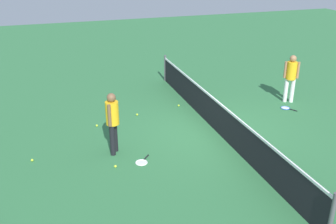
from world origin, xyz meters
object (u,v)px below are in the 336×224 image
tennis_racket_far_player (286,108)px  player_near_side (112,118)px  tennis_ball_midcourt (179,105)px  tennis_ball_stray_left (32,160)px  tennis_ball_near_player (97,126)px  player_far_side (291,75)px  tennis_ball_by_net (137,115)px  tennis_ball_baseline (115,166)px  tennis_racket_near_player (142,162)px

tennis_racket_far_player → player_near_side: bearing=-78.7°
tennis_ball_midcourt → tennis_ball_stray_left: 5.39m
player_near_side → tennis_ball_midcourt: 3.87m
tennis_ball_near_player → tennis_ball_midcourt: 3.04m
player_far_side → tennis_racket_far_player: size_ratio=2.87×
tennis_ball_midcourt → tennis_ball_by_net: bearing=-78.4°
tennis_ball_baseline → tennis_racket_far_player: bearing=107.6°
tennis_ball_midcourt → tennis_ball_baseline: (3.32, -2.86, 0.00)m
player_near_side → player_far_side: same height
player_near_side → tennis_ball_midcourt: (-2.56, 2.74, -0.98)m
player_far_side → tennis_ball_baseline: 7.24m
player_far_side → tennis_ball_baseline: (2.52, -6.72, -0.98)m
tennis_ball_by_net → tennis_ball_stray_left: same height
player_far_side → tennis_ball_near_player: (-0.03, -6.80, -0.98)m
tennis_racket_near_player → tennis_racket_far_player: (-1.97, 5.61, 0.00)m
tennis_racket_near_player → tennis_ball_midcourt: tennis_ball_midcourt is taller
tennis_ball_midcourt → player_far_side: bearing=78.3°
tennis_ball_stray_left → tennis_racket_near_player: bearing=70.7°
tennis_racket_near_player → tennis_ball_stray_left: bearing=-109.3°
tennis_racket_far_player → tennis_ball_near_player: bearing=-95.0°
tennis_ball_by_net → tennis_ball_baseline: same height
player_near_side → tennis_racket_near_player: (0.74, 0.57, -1.00)m
tennis_racket_near_player → tennis_ball_stray_left: size_ratio=8.43×
player_far_side → tennis_ball_stray_left: 8.90m
tennis_ball_baseline → tennis_ball_stray_left: (-0.97, -1.99, 0.00)m
tennis_racket_near_player → tennis_ball_midcourt: (-3.29, 2.17, 0.02)m
tennis_ball_near_player → tennis_ball_stray_left: same height
tennis_ball_by_net → tennis_ball_baseline: size_ratio=1.00×
tennis_racket_near_player → tennis_racket_far_player: size_ratio=0.94×
tennis_racket_far_player → tennis_ball_stray_left: size_ratio=8.97×
tennis_racket_near_player → player_far_side: bearing=112.5°
tennis_ball_by_net → tennis_ball_baseline: bearing=-23.4°
tennis_racket_far_player → tennis_ball_stray_left: bearing=-82.9°
player_near_side → tennis_racket_far_player: (-1.23, 6.18, -1.00)m
tennis_racket_near_player → player_near_side: bearing=-142.3°
player_far_side → tennis_ball_near_player: bearing=-90.3°
tennis_racket_far_player → tennis_ball_near_player: 6.41m
tennis_ball_by_net → tennis_ball_stray_left: (2.03, -3.29, 0.00)m
tennis_racket_far_player → tennis_ball_midcourt: bearing=-111.1°
tennis_ball_midcourt → tennis_ball_near_player: bearing=-75.4°
tennis_racket_near_player → tennis_ball_by_net: bearing=168.5°
player_near_side → tennis_ball_stray_left: player_near_side is taller
tennis_ball_midcourt → tennis_ball_baseline: same height
tennis_racket_far_player → tennis_ball_near_player: (-0.56, -6.39, 0.02)m
tennis_racket_far_player → tennis_ball_by_net: 5.10m
player_far_side → tennis_ball_baseline: player_far_side is taller
player_far_side → tennis_racket_near_player: bearing=-67.5°
tennis_racket_near_player → tennis_ball_near_player: 2.65m
tennis_ball_baseline → tennis_ball_midcourt: bearing=139.2°
player_near_side → tennis_racket_near_player: player_near_side is taller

